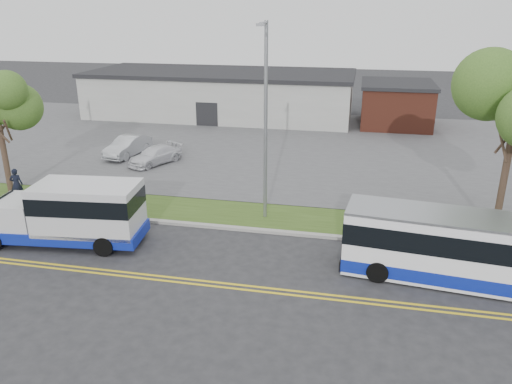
% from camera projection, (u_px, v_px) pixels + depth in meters
% --- Properties ---
extents(ground, '(140.00, 140.00, 0.00)m').
position_uv_depth(ground, '(192.00, 236.00, 23.56)').
color(ground, '#28282B').
rests_on(ground, ground).
extents(lane_line_north, '(70.00, 0.12, 0.01)m').
position_uv_depth(lane_line_north, '(160.00, 276.00, 20.02)').
color(lane_line_north, yellow).
rests_on(lane_line_north, ground).
extents(lane_line_south, '(70.00, 0.12, 0.01)m').
position_uv_depth(lane_line_south, '(158.00, 280.00, 19.75)').
color(lane_line_south, yellow).
rests_on(lane_line_south, ground).
extents(curb, '(80.00, 0.30, 0.15)m').
position_uv_depth(curb, '(199.00, 225.00, 24.54)').
color(curb, '#9E9B93').
rests_on(curb, ground).
extents(verge, '(80.00, 3.30, 0.10)m').
position_uv_depth(verge, '(209.00, 212.00, 26.20)').
color(verge, '#324717').
rests_on(verge, ground).
extents(parking_lot, '(80.00, 25.00, 0.10)m').
position_uv_depth(parking_lot, '(262.00, 144.00, 39.13)').
color(parking_lot, '#4C4C4F').
rests_on(parking_lot, ground).
extents(commercial_building, '(25.40, 10.40, 4.35)m').
position_uv_depth(commercial_building, '(222.00, 94.00, 48.71)').
color(commercial_building, '#9E9E99').
rests_on(commercial_building, ground).
extents(brick_wing, '(6.30, 7.30, 3.90)m').
position_uv_depth(brick_wing, '(396.00, 104.00, 44.69)').
color(brick_wing, brown).
rests_on(brick_wing, ground).
extents(streetlight_near, '(0.35, 1.53, 9.50)m').
position_uv_depth(streetlight_near, '(265.00, 117.00, 23.65)').
color(streetlight_near, gray).
rests_on(streetlight_near, verge).
extents(shuttle_bus, '(7.62, 3.16, 2.85)m').
position_uv_depth(shuttle_bus, '(73.00, 212.00, 22.39)').
color(shuttle_bus, '#0E2099').
rests_on(shuttle_bus, ground).
extents(transit_bus, '(10.13, 3.34, 2.76)m').
position_uv_depth(transit_bus, '(475.00, 251.00, 19.09)').
color(transit_bus, white).
rests_on(transit_bus, ground).
extents(pedestrian, '(0.76, 0.61, 1.80)m').
position_uv_depth(pedestrian, '(17.00, 184.00, 27.42)').
color(pedestrian, black).
rests_on(pedestrian, verge).
extents(parked_car_a, '(2.16, 4.42, 1.40)m').
position_uv_depth(parked_car_a, '(128.00, 146.00, 35.61)').
color(parked_car_a, '#AEB1B6').
rests_on(parked_car_a, parking_lot).
extents(parked_car_b, '(3.24, 4.34, 1.17)m').
position_uv_depth(parked_car_b, '(155.00, 155.00, 33.87)').
color(parked_car_b, white).
rests_on(parked_car_b, parking_lot).
extents(grocery_bag_left, '(0.32, 0.32, 0.32)m').
position_uv_depth(grocery_bag_left, '(11.00, 198.00, 27.51)').
color(grocery_bag_left, white).
rests_on(grocery_bag_left, verge).
extents(grocery_bag_right, '(0.32, 0.32, 0.32)m').
position_uv_depth(grocery_bag_right, '(26.00, 196.00, 27.85)').
color(grocery_bag_right, white).
rests_on(grocery_bag_right, verge).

